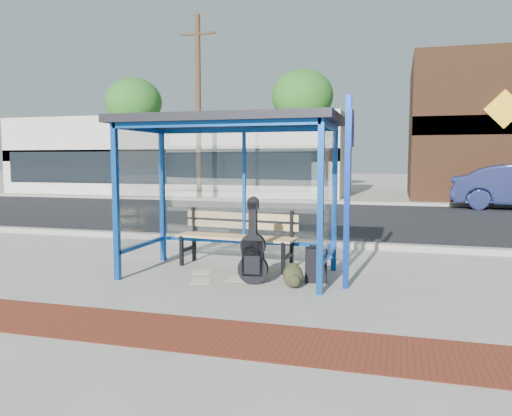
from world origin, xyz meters
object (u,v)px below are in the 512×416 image
(bench, at_px, (237,234))
(backpack, at_px, (293,276))
(guitar_bag, at_px, (253,254))
(suitcase, at_px, (316,265))

(bench, height_order, backpack, bench)
(bench, height_order, guitar_bag, guitar_bag)
(suitcase, distance_m, backpack, 0.49)
(guitar_bag, height_order, suitcase, guitar_bag)
(guitar_bag, relative_size, suitcase, 2.15)
(bench, distance_m, suitcase, 1.63)
(suitcase, xyz_separation_m, backpack, (-0.25, -0.42, -0.09))
(bench, relative_size, suitcase, 3.76)
(guitar_bag, bearing_deg, suitcase, 17.12)
(bench, relative_size, backpack, 6.00)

